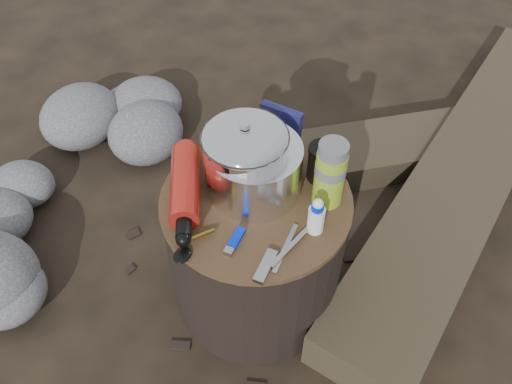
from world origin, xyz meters
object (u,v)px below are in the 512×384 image
(stump, at_px, (256,250))
(fuel_bottle, at_px, (185,185))
(travel_mug, at_px, (321,163))
(camping_pot, at_px, (246,158))
(log_main, at_px, (466,174))
(thermos, at_px, (330,174))

(stump, distance_m, fuel_bottle, 0.32)
(travel_mug, bearing_deg, stump, -135.32)
(camping_pot, distance_m, fuel_bottle, 0.17)
(log_main, xyz_separation_m, thermos, (-0.40, -0.61, 0.47))
(log_main, distance_m, fuel_bottle, 1.11)
(camping_pot, bearing_deg, thermos, 7.82)
(log_main, xyz_separation_m, travel_mug, (-0.44, -0.54, 0.43))
(log_main, xyz_separation_m, fuel_bottle, (-0.74, -0.71, 0.41))
(stump, xyz_separation_m, travel_mug, (0.13, 0.13, 0.28))
(stump, distance_m, thermos, 0.37)
(stump, xyz_separation_m, fuel_bottle, (-0.17, -0.05, 0.26))
(camping_pot, height_order, travel_mug, camping_pot)
(fuel_bottle, bearing_deg, log_main, 20.65)
(stump, height_order, travel_mug, travel_mug)
(fuel_bottle, height_order, travel_mug, travel_mug)
(camping_pot, bearing_deg, stump, -39.66)
(travel_mug, bearing_deg, camping_pot, -150.10)
(stump, height_order, camping_pot, camping_pot)
(log_main, height_order, fuel_bottle, fuel_bottle)
(stump, relative_size, thermos, 2.60)
(log_main, height_order, travel_mug, travel_mug)
(fuel_bottle, bearing_deg, stump, -8.44)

